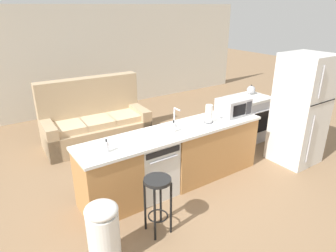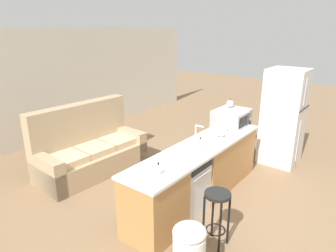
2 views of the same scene
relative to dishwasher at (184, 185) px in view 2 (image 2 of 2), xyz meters
name	(u,v)px [view 2 (image 2 of 2)]	position (x,y,z in m)	size (l,w,h in m)	color
ground_plane	(193,202)	(0.25, 0.00, -0.42)	(24.00, 24.00, 0.00)	#896B4C
wall_back	(49,86)	(0.55, 4.20, 0.88)	(10.00, 0.06, 2.60)	silver
kitchen_counter	(202,173)	(0.49, 0.00, 0.00)	(2.94, 0.66, 0.90)	#B77F47
dishwasher	(184,185)	(0.00, 0.00, 0.00)	(0.58, 0.61, 0.84)	silver
stove_range	(231,129)	(2.60, 0.55, 0.03)	(0.76, 0.68, 0.90)	#B7B7BC
refrigerator	(284,117)	(2.60, -0.55, 0.52)	(0.72, 0.73, 1.88)	silver
microwave	(234,119)	(1.56, 0.00, 0.62)	(0.50, 0.37, 0.28)	#B7B7BC
sink_faucet	(196,135)	(0.47, 0.11, 0.61)	(0.07, 0.18, 0.30)	silver
paper_towel_roll	(222,128)	(1.00, -0.04, 0.62)	(0.14, 0.14, 0.28)	#4C4C51
soap_bottle	(200,144)	(0.34, -0.04, 0.55)	(0.06, 0.06, 0.18)	silver
dish_soap_bottle	(158,170)	(-0.70, -0.09, 0.55)	(0.06, 0.06, 0.18)	silver
kettle	(230,104)	(2.77, 0.68, 0.56)	(0.21, 0.17, 0.19)	#B2B2B7
bar_stool	(217,208)	(-0.38, -0.74, 0.11)	(0.32, 0.32, 0.74)	black
couch	(88,151)	(-0.02, 2.18, -0.03)	(2.04, 1.00, 1.27)	tan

